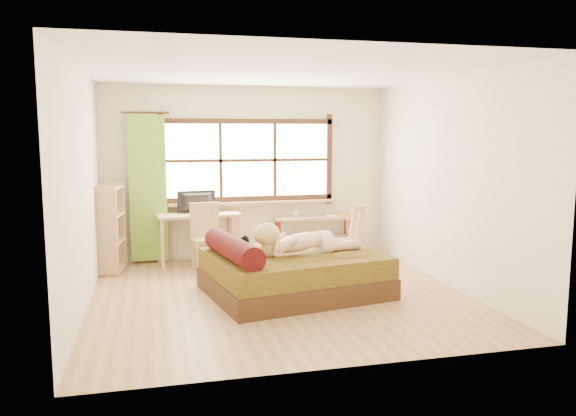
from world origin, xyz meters
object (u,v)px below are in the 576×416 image
object	(u,v)px
bookshelf	(111,228)
woman	(307,229)
bed	(290,272)
kitten	(235,244)
chair	(206,232)
pipe_shelf	(314,227)
desk	(198,220)

from	to	relation	value
bookshelf	woman	bearing A→B (deg)	-26.06
bed	woman	bearing A→B (deg)	-22.15
bed	kitten	bearing A→B (deg)	160.08
chair	woman	bearing A→B (deg)	-62.22
bed	pipe_shelf	bearing A→B (deg)	55.59
woman	desk	bearing A→B (deg)	110.12
bed	bookshelf	xyz separation A→B (m)	(-2.23, 1.67, 0.36)
pipe_shelf	chair	bearing A→B (deg)	-163.17
bed	chair	xyz separation A→B (m)	(-0.88, 1.57, 0.26)
desk	pipe_shelf	size ratio (longest dim) A/B	1.00
kitten	desk	world-z (taller)	desk
pipe_shelf	bookshelf	distance (m)	3.16
pipe_shelf	bed	bearing A→B (deg)	-112.02
bookshelf	kitten	bearing A→B (deg)	-35.96
kitten	bookshelf	world-z (taller)	bookshelf
kitten	pipe_shelf	xyz separation A→B (m)	(1.57, 1.94, -0.17)
woman	desk	xyz separation A→B (m)	(-1.17, 1.97, -0.15)
woman	bookshelf	size ratio (longest dim) A/B	1.14
kitten	bookshelf	size ratio (longest dim) A/B	0.25
chair	bookshelf	size ratio (longest dim) A/B	0.77
bed	desk	bearing A→B (deg)	106.12
bed	kitten	distance (m)	0.77
woman	pipe_shelf	distance (m)	2.23
woman	chair	bearing A→B (deg)	113.30
bed	pipe_shelf	world-z (taller)	bed
bed	chair	size ratio (longest dim) A/B	2.39
desk	chair	world-z (taller)	chair
desk	bookshelf	distance (m)	1.28
chair	pipe_shelf	world-z (taller)	chair
chair	bed	bearing A→B (deg)	-66.78
bookshelf	chair	bearing A→B (deg)	4.79
desk	pipe_shelf	xyz separation A→B (m)	(1.88, 0.12, -0.20)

